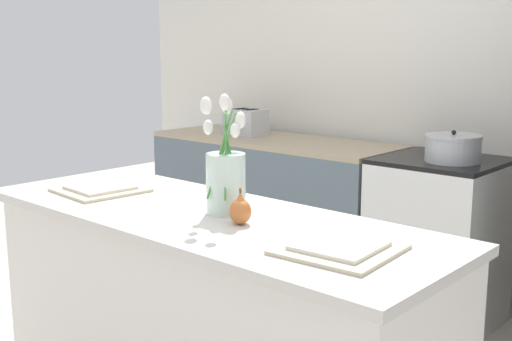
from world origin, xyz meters
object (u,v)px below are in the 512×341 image
object	(u,v)px
plate_setting_left	(100,189)
toaster	(246,122)
stove_range	(438,242)
flower_vase	(226,175)
cooking_pot	(453,148)
plate_setting_right	(339,248)
pear_figurine	(240,210)

from	to	relation	value
plate_setting_left	toaster	distance (m)	1.80
stove_range	plate_setting_left	size ratio (longest dim) A/B	2.75
flower_vase	cooking_pot	distance (m)	1.50
plate_setting_right	stove_range	bearing A→B (deg)	106.43
stove_range	cooking_pot	world-z (taller)	cooking_pot
stove_range	flower_vase	size ratio (longest dim) A/B	2.14
pear_figurine	flower_vase	bearing A→B (deg)	152.81
toaster	plate_setting_right	bearing A→B (deg)	-41.00
toaster	cooking_pot	world-z (taller)	toaster
toaster	cooking_pot	size ratio (longest dim) A/B	0.99
flower_vase	pear_figurine	size ratio (longest dim) A/B	3.51
stove_range	plate_setting_left	bearing A→B (deg)	-112.62
flower_vase	toaster	xyz separation A→B (m)	(-1.34, 1.55, -0.05)
plate_setting_left	cooking_pot	world-z (taller)	cooking_pot
pear_figurine	plate_setting_right	xyz separation A→B (m)	(0.41, -0.02, -0.04)
plate_setting_left	stove_range	bearing A→B (deg)	67.38
stove_range	pear_figurine	world-z (taller)	pear_figurine
cooking_pot	plate_setting_left	bearing A→B (deg)	-115.69
pear_figurine	plate_setting_left	xyz separation A→B (m)	(-0.76, -0.02, -0.04)
pear_figurine	plate_setting_left	bearing A→B (deg)	-178.19
flower_vase	toaster	distance (m)	2.05
pear_figurine	cooking_pot	size ratio (longest dim) A/B	0.43
plate_setting_right	toaster	bearing A→B (deg)	139.00
plate_setting_left	toaster	size ratio (longest dim) A/B	1.18
plate_setting_right	toaster	world-z (taller)	toaster
pear_figurine	cooking_pot	xyz separation A→B (m)	(0.01, 1.56, 0.03)
stove_range	plate_setting_right	size ratio (longest dim) A/B	2.75
toaster	cooking_pot	bearing A→B (deg)	-2.17
cooking_pot	pear_figurine	bearing A→B (deg)	-90.20
plate_setting_right	toaster	xyz separation A→B (m)	(-1.89, 1.64, 0.08)
plate_setting_left	cooking_pot	distance (m)	1.76
stove_range	flower_vase	world-z (taller)	flower_vase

